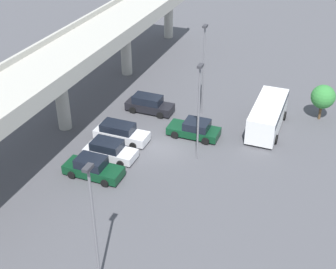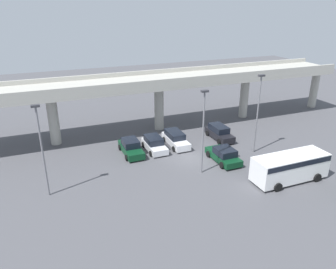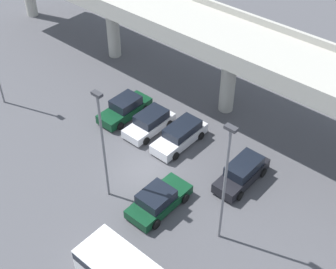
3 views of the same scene
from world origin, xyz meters
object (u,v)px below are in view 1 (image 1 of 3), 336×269
object	(u,v)px
parked_car_2	(121,133)
parked_car_3	(195,129)
parked_car_1	(109,150)
tree_front_left	(323,97)
parked_car_0	(93,168)
shuttle_bus	(268,114)
lamp_post_mid_lot	(93,218)
lamp_post_near_aisle	(204,64)
lamp_post_by_overpass	(199,107)
parked_car_4	(149,104)

from	to	relation	value
parked_car_2	parked_car_3	world-z (taller)	parked_car_2
parked_car_3	parked_car_1	bearing A→B (deg)	46.70
parked_car_1	tree_front_left	world-z (taller)	tree_front_left
parked_car_0	parked_car_1	distance (m)	2.78
parked_car_2	parked_car_3	size ratio (longest dim) A/B	1.05
tree_front_left	shuttle_bus	bearing A→B (deg)	129.67
shuttle_bus	lamp_post_mid_lot	distance (m)	22.58
shuttle_bus	lamp_post_near_aisle	distance (m)	7.53
lamp_post_mid_lot	lamp_post_near_aisle	bearing A→B (deg)	1.76
lamp_post_near_aisle	lamp_post_mid_lot	world-z (taller)	lamp_post_near_aisle
lamp_post_by_overpass	tree_front_left	bearing A→B (deg)	-39.64
parked_car_0	shuttle_bus	size ratio (longest dim) A/B	0.64
parked_car_1	lamp_post_by_overpass	bearing A→B (deg)	20.22
lamp_post_mid_lot	lamp_post_by_overpass	size ratio (longest dim) A/B	0.98
parked_car_1	lamp_post_by_overpass	size ratio (longest dim) A/B	0.52
lamp_post_near_aisle	tree_front_left	world-z (taller)	lamp_post_near_aisle
parked_car_0	parked_car_4	world-z (taller)	parked_car_4
parked_car_2	shuttle_bus	xyz separation A→B (m)	(6.78, -11.73, 0.75)
parked_car_3	lamp_post_by_overpass	xyz separation A→B (m)	(-3.36, -1.34, 4.22)
parked_car_1	parked_car_3	size ratio (longest dim) A/B	0.94
parked_car_1	parked_car_2	xyz separation A→B (m)	(2.83, 0.35, 0.05)
lamp_post_by_overpass	tree_front_left	world-z (taller)	lamp_post_by_overpass
shuttle_bus	parked_car_1	bearing A→B (deg)	-49.81
parked_car_4	parked_car_2	bearing A→B (deg)	-92.48
parked_car_1	shuttle_bus	size ratio (longest dim) A/B	0.59
parked_car_0	parked_car_2	bearing A→B (deg)	93.38
parked_car_2	lamp_post_near_aisle	bearing A→B (deg)	55.40
lamp_post_near_aisle	lamp_post_by_overpass	distance (m)	8.06
parked_car_2	shuttle_bus	size ratio (longest dim) A/B	0.65
parked_car_2	parked_car_4	xyz separation A→B (m)	(5.83, -0.25, 0.03)
parked_car_0	shuttle_bus	bearing A→B (deg)	47.39
parked_car_3	lamp_post_by_overpass	world-z (taller)	lamp_post_by_overpass
shuttle_bus	tree_front_left	size ratio (longest dim) A/B	2.11
parked_car_1	tree_front_left	xyz separation A→B (m)	(13.27, -15.79, 1.65)
lamp_post_near_aisle	lamp_post_by_overpass	world-z (taller)	lamp_post_near_aisle
parked_car_0	parked_car_3	xyz separation A→B (m)	(8.69, -5.58, -0.03)
parked_car_4	lamp_post_near_aisle	xyz separation A→B (m)	(1.67, -4.92, 4.34)
parked_car_0	parked_car_4	bearing A→B (deg)	90.39
parked_car_0	lamp_post_by_overpass	world-z (taller)	lamp_post_by_overpass
tree_front_left	parked_car_4	bearing A→B (deg)	106.18
parked_car_0	parked_car_2	distance (m)	5.62
parked_car_2	lamp_post_mid_lot	world-z (taller)	lamp_post_mid_lot
parked_car_1	lamp_post_by_overpass	distance (m)	8.47
parked_car_0	parked_car_3	bearing A→B (deg)	57.26
parked_car_4	lamp_post_near_aisle	distance (m)	6.77
parked_car_3	shuttle_bus	bearing A→B (deg)	-147.48
lamp_post_near_aisle	lamp_post_mid_lot	distance (m)	22.27
parked_car_1	parked_car_2	size ratio (longest dim) A/B	0.90
parked_car_2	parked_car_3	bearing A→B (deg)	27.46
parked_car_2	tree_front_left	size ratio (longest dim) A/B	1.38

